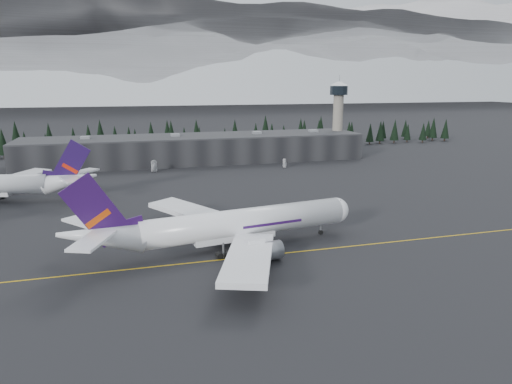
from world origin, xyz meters
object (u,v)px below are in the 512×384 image
object	(u,v)px
gse_vehicle_a	(154,170)
jet_main	(222,226)
terminal	(197,149)
gse_vehicle_b	(285,166)
control_tower	(338,110)

from	to	relation	value
gse_vehicle_a	jet_main	bearing A→B (deg)	-111.95
gse_vehicle_a	terminal	bearing A→B (deg)	17.41
terminal	gse_vehicle_b	world-z (taller)	terminal
terminal	control_tower	distance (m)	76.98
gse_vehicle_b	terminal	bearing A→B (deg)	-149.39
control_tower	gse_vehicle_a	distance (m)	102.27
terminal	jet_main	size ratio (longest dim) A/B	2.35
jet_main	gse_vehicle_a	bearing A→B (deg)	86.99
control_tower	jet_main	distance (m)	152.79
control_tower	gse_vehicle_a	xyz separation A→B (m)	(-96.69, -24.41, -22.69)
terminal	gse_vehicle_a	xyz separation A→B (m)	(-21.69, -21.41, -5.58)
jet_main	gse_vehicle_a	distance (m)	100.12
gse_vehicle_b	gse_vehicle_a	bearing A→B (deg)	-117.60
jet_main	gse_vehicle_a	xyz separation A→B (m)	(-9.18, 99.57, -4.94)
jet_main	terminal	bearing A→B (deg)	75.81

